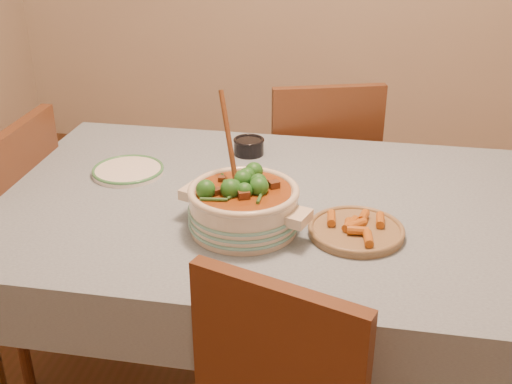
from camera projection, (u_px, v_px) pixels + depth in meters
dining_table at (274, 228)px, 1.92m from camera, size 1.68×1.08×0.76m
stew_casserole at (244, 204)px, 1.70m from camera, size 0.38×0.36×0.35m
white_plate at (128, 170)px, 2.05m from camera, size 0.29×0.29×0.02m
condiment_bowl at (249, 145)px, 2.19m from camera, size 0.13×0.13×0.06m
fried_plate at (356, 229)px, 1.70m from camera, size 0.33×0.33×0.04m
chair_far at (319, 172)px, 2.64m from camera, size 0.54×0.54×0.92m
chair_left at (6, 232)px, 2.20m from camera, size 0.44×0.44×0.91m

